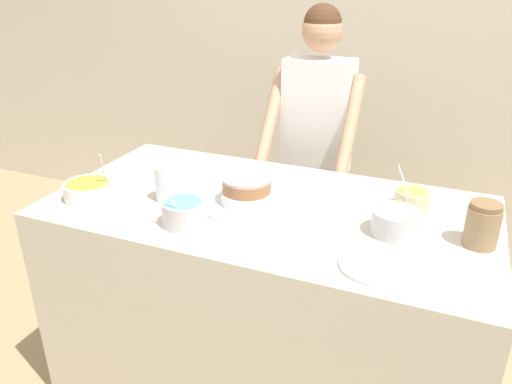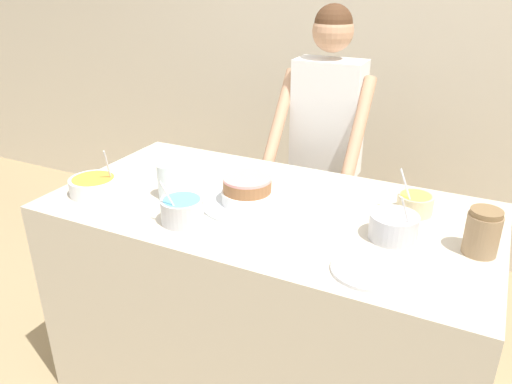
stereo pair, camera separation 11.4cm
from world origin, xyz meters
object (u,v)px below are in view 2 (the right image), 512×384
Objects in this scene: cake at (247,194)px; frosting_bowl_yellow at (415,203)px; frosting_bowl_orange at (94,185)px; frosting_bowl_white at (394,226)px; stoneware_jar at (483,232)px; ceramic_plate at (369,269)px; frosting_bowl_blue at (182,210)px; drinking_glass at (168,181)px; person_baker at (326,133)px.

frosting_bowl_yellow is (0.59, 0.21, -0.01)m from cake.
frosting_bowl_orange is 1.06× the size of frosting_bowl_white.
frosting_bowl_white is 0.27m from stoneware_jar.
frosting_bowl_yellow reaches higher than ceramic_plate.
frosting_bowl_white is 1.06× the size of frosting_bowl_yellow.
frosting_bowl_orange is 1.15m from ceramic_plate.
frosting_bowl_orange reaches higher than frosting_bowl_blue.
ceramic_plate is at bearing -96.05° from frosting_bowl_yellow.
frosting_bowl_yellow reaches higher than stoneware_jar.
frosting_bowl_white reaches higher than drinking_glass.
drinking_glass is (-0.90, -0.30, 0.03)m from frosting_bowl_yellow.
stoneware_jar reaches higher than cake.
stoneware_jar is (0.27, 0.03, 0.03)m from frosting_bowl_white.
ceramic_plate is (0.54, -0.25, -0.04)m from cake.
frosting_bowl_blue reaches higher than stoneware_jar.
person_baker reaches higher than frosting_bowl_white.
frosting_bowl_orange is at bearing 176.81° from ceramic_plate.
frosting_bowl_blue is at bearing 178.50° from ceramic_plate.
stoneware_jar is (0.29, 0.26, 0.07)m from ceramic_plate.
person_baker reaches higher than cake.
frosting_bowl_white is 1.21× the size of stoneware_jar.
frosting_bowl_orange is (-0.46, 0.05, -0.01)m from frosting_bowl_blue.
drinking_glass is (-0.31, -0.08, 0.02)m from cake.
stoneware_jar is at bearing 0.78° from cake.
stoneware_jar is (0.24, -0.20, 0.04)m from frosting_bowl_yellow.
ceramic_plate is (0.49, -1.01, -0.07)m from person_baker.
frosting_bowl_blue reaches higher than cake.
frosting_bowl_blue reaches higher than ceramic_plate.
cake is 0.56m from frosting_bowl_white.
frosting_bowl_yellow is at bearing 18.52° from frosting_bowl_orange.
ceramic_plate is 0.40m from stoneware_jar.
frosting_bowl_blue is 0.75× the size of ceramic_plate.
frosting_bowl_white reaches higher than ceramic_plate.
frosting_bowl_yellow is 0.47m from ceramic_plate.
drinking_glass is (0.29, 0.10, 0.03)m from frosting_bowl_orange.
frosting_bowl_orange reaches higher than frosting_bowl_yellow.
person_baker reaches higher than drinking_glass.
frosting_bowl_blue is at bearing -162.85° from frosting_bowl_white.
frosting_bowl_blue is 1.01m from stoneware_jar.
person_baker is at bearing 55.27° from frosting_bowl_orange.
frosting_bowl_orange is (-0.60, -0.19, -0.01)m from cake.
frosting_bowl_orange reaches higher than frosting_bowl_white.
frosting_bowl_white is 0.88m from drinking_glass.
cake is at bearing -179.22° from stoneware_jar.
frosting_bowl_blue is 1.24× the size of drinking_glass.
frosting_bowl_yellow is 0.95m from drinking_glass.
frosting_bowl_blue is 0.74m from frosting_bowl_white.
drinking_glass is at bearing -175.21° from stoneware_jar.
person_baker is 0.92m from drinking_glass.
stoneware_jar is at bearing -43.82° from person_baker.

